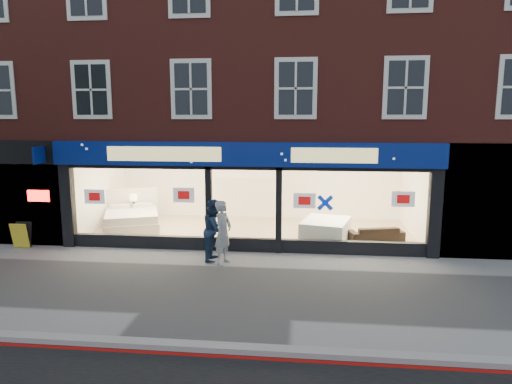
% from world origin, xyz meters
% --- Properties ---
extents(ground, '(120.00, 120.00, 0.00)m').
position_xyz_m(ground, '(0.00, 0.00, 0.00)').
color(ground, gray).
rests_on(ground, ground).
extents(kerb_line, '(60.00, 0.10, 0.01)m').
position_xyz_m(kerb_line, '(0.00, -3.10, 0.01)').
color(kerb_line, '#8C0A07').
rests_on(kerb_line, ground).
extents(kerb_stone, '(60.00, 0.25, 0.12)m').
position_xyz_m(kerb_stone, '(0.00, -2.90, 0.06)').
color(kerb_stone, gray).
rests_on(kerb_stone, ground).
extents(showroom_floor, '(11.00, 4.50, 0.10)m').
position_xyz_m(showroom_floor, '(0.00, 5.25, 0.05)').
color(showroom_floor, tan).
rests_on(showroom_floor, ground).
extents(building, '(19.00, 8.26, 10.30)m').
position_xyz_m(building, '(-0.02, 6.93, 6.67)').
color(building, maroon).
rests_on(building, ground).
extents(display_bed, '(2.54, 2.77, 1.28)m').
position_xyz_m(display_bed, '(-4.27, 5.04, 0.46)').
color(display_bed, beige).
rests_on(display_bed, showroom_floor).
extents(bedside_table, '(0.51, 0.51, 0.55)m').
position_xyz_m(bedside_table, '(-4.40, 5.64, 0.38)').
color(bedside_table, brown).
rests_on(bedside_table, showroom_floor).
extents(mattress_stack, '(1.73, 1.99, 0.68)m').
position_xyz_m(mattress_stack, '(2.49, 4.17, 0.44)').
color(mattress_stack, white).
rests_on(mattress_stack, showroom_floor).
extents(sofa, '(1.81, 1.04, 0.50)m').
position_xyz_m(sofa, '(4.08, 4.23, 0.35)').
color(sofa, black).
rests_on(sofa, showroom_floor).
extents(a_board, '(0.53, 0.35, 0.80)m').
position_xyz_m(a_board, '(-6.90, 2.70, 0.40)').
color(a_board, yellow).
rests_on(a_board, ground).
extents(pedestrian_grey, '(0.61, 0.75, 1.77)m').
position_xyz_m(pedestrian_grey, '(-0.41, 1.84, 0.88)').
color(pedestrian_grey, '#95989C').
rests_on(pedestrian_grey, ground).
extents(pedestrian_blue, '(0.69, 0.87, 1.75)m').
position_xyz_m(pedestrian_blue, '(-0.70, 2.13, 0.87)').
color(pedestrian_blue, '#1A2D4A').
rests_on(pedestrian_blue, ground).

